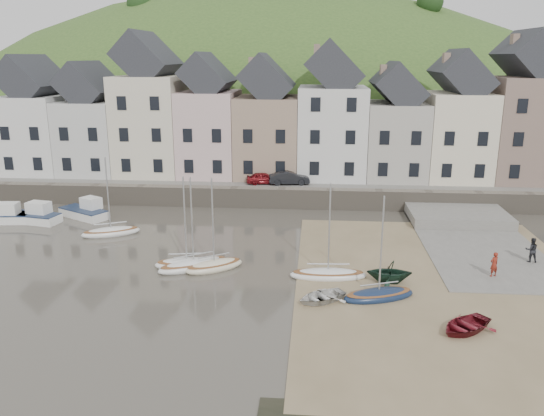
# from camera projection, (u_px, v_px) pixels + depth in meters

# --- Properties ---
(ground) EXTENTS (160.00, 160.00, 0.00)m
(ground) POSITION_uv_depth(u_px,v_px,m) (264.00, 281.00, 33.71)
(ground) COLOR #474138
(ground) RESTS_ON ground
(quay_land) EXTENTS (90.00, 30.00, 1.50)m
(quay_land) POSITION_uv_depth(u_px,v_px,m) (290.00, 167.00, 64.22)
(quay_land) COLOR #335321
(quay_land) RESTS_ON ground
(quay_street) EXTENTS (70.00, 7.00, 0.10)m
(quay_street) POSITION_uv_depth(u_px,v_px,m) (284.00, 182.00, 52.97)
(quay_street) COLOR slate
(quay_street) RESTS_ON quay_land
(seawall) EXTENTS (70.00, 1.20, 1.80)m
(seawall) POSITION_uv_depth(u_px,v_px,m) (282.00, 198.00, 49.79)
(seawall) COLOR slate
(seawall) RESTS_ON ground
(beach) EXTENTS (18.00, 26.00, 0.06)m
(beach) POSITION_uv_depth(u_px,v_px,m) (445.00, 286.00, 32.84)
(beach) COLOR #7A684A
(beach) RESTS_ON ground
(slipway) EXTENTS (8.00, 18.00, 0.12)m
(slipway) POSITION_uv_depth(u_px,v_px,m) (476.00, 244.00, 40.19)
(slipway) COLOR slate
(slipway) RESTS_ON ground
(hillside) EXTENTS (134.40, 84.00, 84.00)m
(hillside) POSITION_uv_depth(u_px,v_px,m) (269.00, 240.00, 96.54)
(hillside) COLOR #335321
(hillside) RESTS_ON ground
(townhouse_terrace) EXTENTS (61.05, 8.00, 13.93)m
(townhouse_terrace) POSITION_uv_depth(u_px,v_px,m) (304.00, 119.00, 54.64)
(townhouse_terrace) COLOR silver
(townhouse_terrace) RESTS_ON quay_land
(sailboat_0) EXTENTS (4.66, 3.26, 6.32)m
(sailboat_0) POSITION_uv_depth(u_px,v_px,m) (111.00, 232.00, 42.24)
(sailboat_0) COLOR white
(sailboat_0) RESTS_ON ground
(sailboat_1) EXTENTS (4.40, 2.19, 6.32)m
(sailboat_1) POSITION_uv_depth(u_px,v_px,m) (187.00, 263.00, 35.79)
(sailboat_1) COLOR white
(sailboat_1) RESTS_ON ground
(sailboat_2) EXTENTS (4.13, 3.44, 6.32)m
(sailboat_2) POSITION_uv_depth(u_px,v_px,m) (214.00, 265.00, 35.42)
(sailboat_2) COLOR beige
(sailboat_2) RESTS_ON ground
(sailboat_3) EXTENTS (4.88, 3.89, 6.32)m
(sailboat_3) POSITION_uv_depth(u_px,v_px,m) (194.00, 265.00, 35.57)
(sailboat_3) COLOR white
(sailboat_3) RESTS_ON ground
(sailboat_4) EXTENTS (4.88, 1.79, 6.32)m
(sailboat_4) POSITION_uv_depth(u_px,v_px,m) (328.00, 274.00, 34.01)
(sailboat_4) COLOR white
(sailboat_4) RESTS_ON ground
(sailboat_5) EXTENTS (4.54, 2.88, 6.32)m
(sailboat_5) POSITION_uv_depth(u_px,v_px,m) (379.00, 295.00, 31.07)
(sailboat_5) COLOR #142441
(sailboat_5) RESTS_ON ground
(motorboat_0) EXTENTS (5.38, 2.73, 1.70)m
(motorboat_0) POSITION_uv_depth(u_px,v_px,m) (32.00, 215.00, 45.48)
(motorboat_0) COLOR white
(motorboat_0) RESTS_ON ground
(motorboat_1) EXTENTS (4.89, 2.21, 1.70)m
(motorboat_1) POSITION_uv_depth(u_px,v_px,m) (3.00, 216.00, 45.37)
(motorboat_1) COLOR white
(motorboat_1) RESTS_ON ground
(motorboat_2) EXTENTS (4.86, 3.78, 1.70)m
(motorboat_2) POSITION_uv_depth(u_px,v_px,m) (85.00, 211.00, 46.80)
(motorboat_2) COLOR white
(motorboat_2) RESTS_ON ground
(rowboat_white) EXTENTS (3.57, 3.35, 0.60)m
(rowboat_white) POSITION_uv_depth(u_px,v_px,m) (321.00, 296.00, 30.64)
(rowboat_white) COLOR silver
(rowboat_white) RESTS_ON beach
(rowboat_green) EXTENTS (2.73, 2.36, 1.42)m
(rowboat_green) POSITION_uv_depth(u_px,v_px,m) (389.00, 272.00, 33.07)
(rowboat_green) COLOR black
(rowboat_green) RESTS_ON beach
(rowboat_red) EXTENTS (3.83, 3.71, 0.65)m
(rowboat_red) POSITION_uv_depth(u_px,v_px,m) (465.00, 325.00, 27.33)
(rowboat_red) COLOR maroon
(rowboat_red) RESTS_ON beach
(person_red) EXTENTS (0.69, 0.59, 1.59)m
(person_red) POSITION_uv_depth(u_px,v_px,m) (494.00, 264.00, 33.87)
(person_red) COLOR maroon
(person_red) RESTS_ON slipway
(person_dark) EXTENTS (0.85, 0.68, 1.68)m
(person_dark) POSITION_uv_depth(u_px,v_px,m) (532.00, 250.00, 36.26)
(person_dark) COLOR black
(person_dark) RESTS_ON slipway
(car_left) EXTENTS (3.49, 1.90, 1.13)m
(car_left) POSITION_uv_depth(u_px,v_px,m) (264.00, 178.00, 52.00)
(car_left) COLOR maroon
(car_left) RESTS_ON quay_street
(car_right) EXTENTS (4.01, 1.88, 1.27)m
(car_right) POSITION_uv_depth(u_px,v_px,m) (289.00, 178.00, 51.78)
(car_right) COLOR black
(car_right) RESTS_ON quay_street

